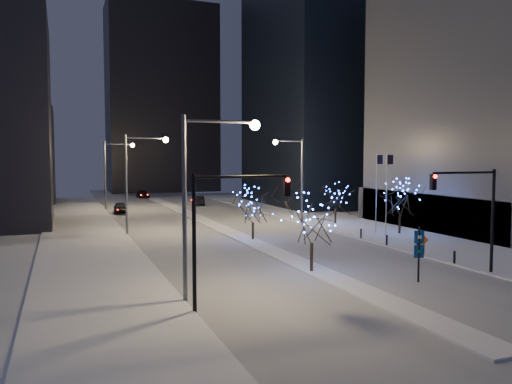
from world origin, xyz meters
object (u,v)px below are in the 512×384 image
car_mid (198,201)px  wayfinding_sign (419,248)px  street_lamp_w_near (204,181)px  traffic_signal_east (475,204)px  street_lamp_east (295,168)px  holiday_tree_median_far (253,206)px  traffic_signal_west (224,217)px  holiday_tree_plaza_far (336,197)px  construction_sign (423,242)px  holiday_tree_plaza_near (400,200)px  car_far (143,194)px  street_lamp_w_mid (137,170)px  car_near (120,208)px  street_lamp_w_far (112,166)px  holiday_tree_median_near (312,220)px

car_mid → wayfinding_sign: wayfinding_sign is taller
street_lamp_w_near → traffic_signal_east: street_lamp_w_near is taller
street_lamp_w_near → wayfinding_sign: street_lamp_w_near is taller
traffic_signal_east → street_lamp_east: bearing=87.7°
holiday_tree_median_far → traffic_signal_east: bearing=-65.1°
traffic_signal_west → traffic_signal_east: 17.41m
holiday_tree_plaza_far → construction_sign: (-3.21, -18.78, -2.06)m
traffic_signal_east → holiday_tree_plaza_near: (6.65, 16.28, -1.21)m
car_far → traffic_signal_west: bearing=-97.9°
traffic_signal_east → wayfinding_sign: traffic_signal_east is taller
street_lamp_w_near → car_mid: street_lamp_w_near is taller
street_lamp_w_mid → traffic_signal_west: 27.06m
street_lamp_w_mid → holiday_tree_plaza_near: street_lamp_w_mid is taller
car_near → construction_sign: (18.72, -39.70, 0.36)m
street_lamp_w_far → holiday_tree_median_far: (9.44, -32.78, -3.28)m
street_lamp_w_mid → street_lamp_east: same height
street_lamp_w_near → car_far: 71.37m
street_lamp_w_mid → traffic_signal_east: 31.60m
street_lamp_w_near → construction_sign: (19.24, 5.53, -5.37)m
street_lamp_w_near → construction_sign: size_ratio=6.13×
street_lamp_w_near → car_near: (0.52, 45.24, -5.73)m
street_lamp_w_near → holiday_tree_median_far: size_ratio=2.05×
car_far → wayfinding_sign: (6.03, -71.74, 1.47)m
street_lamp_w_mid → street_lamp_east: (19.02, 3.00, -0.05)m
car_mid → holiday_tree_plaza_near: (10.90, -37.45, 2.81)m
street_lamp_w_near → holiday_tree_plaza_near: (24.53, 15.27, -2.95)m
construction_sign → car_far: bearing=114.9°
traffic_signal_west → holiday_tree_plaza_far: 34.31m
street_lamp_w_mid → traffic_signal_west: (0.50, -27.00, -1.74)m
street_lamp_w_near → car_far: size_ratio=2.15×
holiday_tree_median_near → construction_sign: 11.25m
traffic_signal_east → holiday_tree_median_far: size_ratio=1.44×
traffic_signal_west → car_mid: size_ratio=1.57×
car_mid → street_lamp_w_near: bearing=83.0°
street_lamp_w_far → car_far: bearing=70.3°
wayfinding_sign → construction_sign: wayfinding_sign is taller
holiday_tree_plaza_near → construction_sign: size_ratio=3.26×
street_lamp_east → holiday_tree_plaza_near: street_lamp_east is taller
holiday_tree_median_near → car_far: bearing=90.9°
holiday_tree_median_near → holiday_tree_plaza_far: (14.01, 20.68, -0.43)m
traffic_signal_west → holiday_tree_median_near: bearing=35.4°
holiday_tree_median_near → holiday_tree_plaza_near: 19.86m
street_lamp_w_far → holiday_tree_plaza_near: street_lamp_w_far is taller
holiday_tree_plaza_far → wayfinding_sign: 26.88m
street_lamp_w_far → holiday_tree_plaza_near: (24.53, -34.73, -2.95)m
street_lamp_w_far → traffic_signal_east: size_ratio=1.43×
car_far → construction_sign: (11.80, -65.20, 0.46)m
street_lamp_w_mid → traffic_signal_west: bearing=-88.9°
holiday_tree_median_far → holiday_tree_plaza_far: size_ratio=1.05×
car_mid → construction_sign: bearing=104.2°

